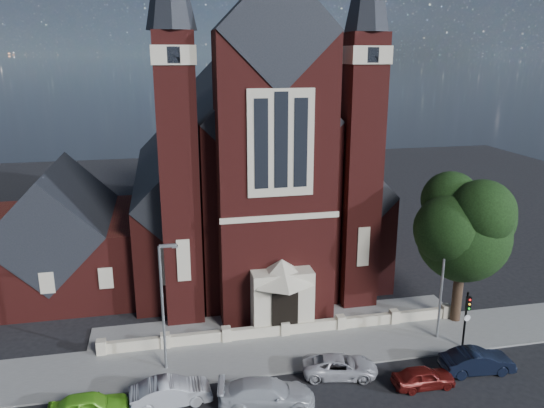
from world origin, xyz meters
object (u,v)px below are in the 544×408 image
Objects in this scene: car_lime_van at (89,406)px; car_silver_b at (267,394)px; street_lamp_left at (164,301)px; traffic_signal at (467,313)px; car_dark_red at (423,377)px; street_tree at (468,231)px; car_white_suv at (340,366)px; car_navy at (477,361)px; church at (245,169)px; car_silver_a at (171,392)px; street_lamp_right at (444,275)px; parish_hall at (60,241)px.

car_silver_b is (9.34, -0.97, 0.06)m from car_lime_van.
traffic_signal is (18.91, -1.57, -2.02)m from street_lamp_left.
car_silver_b reaches higher than car_dark_red.
street_tree is 2.39× the size of car_white_suv.
street_lamp_left is 1.85× the size of car_navy.
church is 7.88× the size of car_silver_a.
street_lamp_left is at bearing 80.81° from car_navy.
car_silver_a is 0.99× the size of car_white_suv.
street_lamp_right is 2.22× the size of car_dark_red.
church is at bearing 126.17° from street_tree.
street_lamp_left reaches higher than traffic_signal.
traffic_signal is 23.21m from car_lime_van.
church is at bearing -31.30° from car_lime_van.
car_white_suv is (-10.43, -4.45, -6.34)m from street_tree.
car_white_suv is at bearing -172.48° from traffic_signal.
parish_hall reaches higher than car_white_suv.
parish_hall is at bearing 50.39° from car_dark_red.
car_silver_a is 1.01× the size of car_navy.
car_dark_red is (-3.58, -4.80, -3.98)m from street_lamp_right.
parish_hall reaches higher than car_dark_red.
parish_hall is 18.44m from car_lime_van.
car_dark_red is (-4.49, -3.22, -1.96)m from traffic_signal.
car_navy reaches higher than car_lime_van.
street_lamp_right is (18.00, 0.00, 0.00)m from street_lamp_left.
street_tree reaches higher than street_lamp_right.
car_silver_b is 1.20× the size of car_navy.
traffic_signal is (27.00, -15.57, -1.43)m from parish_hall.
church is 6.63× the size of car_silver_b.
traffic_signal is 14.16m from car_silver_b.
church is 24.80m from car_silver_a.
traffic_signal is at bearing -67.93° from car_silver_b.
street_lamp_right is at bearing 120.01° from traffic_signal.
church is at bearing 2.79° from car_silver_b.
car_silver_a is at bearing 84.65° from car_dark_red.
car_silver_b reaches higher than car_navy.
street_tree is (28.60, -12.29, 2.95)m from parish_hall.
car_navy is at bearing -12.64° from street_lamp_left.
traffic_signal is 1.10× the size of car_dark_red.
church is 7.80× the size of car_white_suv.
car_dark_red is at bearing -96.69° from car_lime_van.
traffic_signal is at bearing -29.98° from parish_hall.
parish_hall reaches higher than car_silver_b.
traffic_signal is (0.91, -1.57, -2.02)m from street_lamp_right.
street_lamp_left is 1.81× the size of car_white_suv.
street_lamp_left is 6.78m from car_lime_van.
church is at bearing -24.16° from car_silver_a.
car_silver_a is at bearing -169.26° from street_lamp_right.
traffic_signal is 9.12m from car_white_suv.
car_silver_a is (-7.79, -22.33, -7.46)m from church.
car_silver_a reaches higher than car_white_suv.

